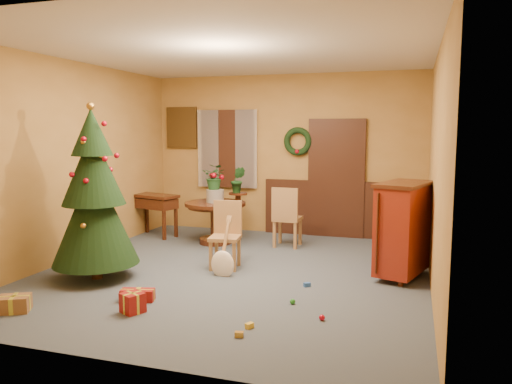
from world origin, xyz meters
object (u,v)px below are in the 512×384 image
at_px(writing_desk, 155,205).
at_px(sideboard, 403,227).
at_px(dining_table, 215,215).
at_px(christmas_tree, 94,197).
at_px(chair_near, 226,232).

xyz_separation_m(writing_desk, sideboard, (4.30, -1.31, 0.09)).
bearing_deg(dining_table, christmas_tree, -106.62).
height_order(chair_near, christmas_tree, christmas_tree).
bearing_deg(writing_desk, dining_table, -9.44).
relative_size(dining_table, writing_desk, 1.09).
distance_m(chair_near, sideboard, 2.36).
height_order(dining_table, writing_desk, writing_desk).
relative_size(dining_table, christmas_tree, 0.45).
xyz_separation_m(christmas_tree, sideboard, (3.74, 1.23, -0.40)).
xyz_separation_m(dining_table, christmas_tree, (-0.70, -2.33, 0.57)).
xyz_separation_m(christmas_tree, writing_desk, (-0.56, 2.54, -0.49)).
relative_size(dining_table, sideboard, 0.82).
bearing_deg(christmas_tree, sideboard, 18.21).
bearing_deg(writing_desk, chair_near, -38.06).
xyz_separation_m(dining_table, writing_desk, (-1.25, 0.21, 0.08)).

